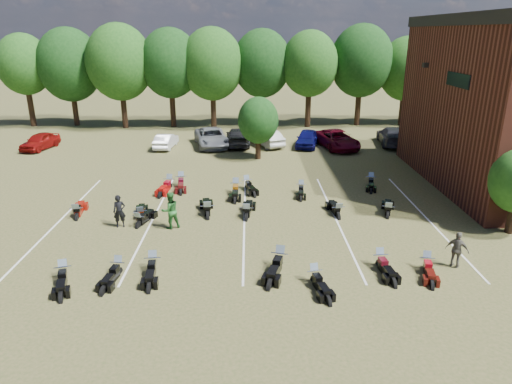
{
  "coord_description": "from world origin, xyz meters",
  "views": [
    {
      "loc": [
        -2.72,
        -20.01,
        9.67
      ],
      "look_at": [
        -2.35,
        4.0,
        1.2
      ],
      "focal_mm": 32.0,
      "sensor_mm": 36.0,
      "label": 1
    }
  ],
  "objects_px": {
    "person_black": "(119,211)",
    "person_grey": "(457,250)",
    "motorcycle_14": "(181,186)",
    "motorcycle_7": "(77,219)",
    "car_4": "(307,138)",
    "person_green": "(170,210)",
    "motorcycle_3": "(279,267)",
    "motorcycle_0": "(65,280)",
    "car_0": "(40,141)"
  },
  "relations": [
    {
      "from": "car_0",
      "to": "person_black",
      "type": "bearing_deg",
      "value": -44.29
    },
    {
      "from": "motorcycle_3",
      "to": "motorcycle_7",
      "type": "distance_m",
      "value": 12.06
    },
    {
      "from": "car_4",
      "to": "motorcycle_3",
      "type": "height_order",
      "value": "car_4"
    },
    {
      "from": "person_green",
      "to": "motorcycle_7",
      "type": "relative_size",
      "value": 0.85
    },
    {
      "from": "motorcycle_0",
      "to": "motorcycle_7",
      "type": "height_order",
      "value": "motorcycle_7"
    },
    {
      "from": "car_4",
      "to": "motorcycle_0",
      "type": "xyz_separation_m",
      "value": [
        -12.8,
        -22.87,
        -0.74
      ]
    },
    {
      "from": "person_grey",
      "to": "motorcycle_3",
      "type": "bearing_deg",
      "value": 35.39
    },
    {
      "from": "person_black",
      "to": "motorcycle_0",
      "type": "bearing_deg",
      "value": -114.28
    },
    {
      "from": "car_0",
      "to": "motorcycle_14",
      "type": "relative_size",
      "value": 1.74
    },
    {
      "from": "person_black",
      "to": "motorcycle_7",
      "type": "xyz_separation_m",
      "value": [
        -2.67,
        1.09,
        -0.87
      ]
    },
    {
      "from": "car_0",
      "to": "person_grey",
      "type": "xyz_separation_m",
      "value": [
        27.04,
        -21.46,
        0.11
      ]
    },
    {
      "from": "person_grey",
      "to": "motorcycle_7",
      "type": "xyz_separation_m",
      "value": [
        -18.34,
        5.65,
        -0.81
      ]
    },
    {
      "from": "car_0",
      "to": "person_green",
      "type": "xyz_separation_m",
      "value": [
        14.03,
        -17.08,
        0.27
      ]
    },
    {
      "from": "car_0",
      "to": "person_black",
      "type": "height_order",
      "value": "person_black"
    },
    {
      "from": "person_grey",
      "to": "motorcycle_0",
      "type": "height_order",
      "value": "person_grey"
    },
    {
      "from": "car_4",
      "to": "motorcycle_14",
      "type": "xyz_separation_m",
      "value": [
        -9.66,
        -10.75,
        -0.74
      ]
    },
    {
      "from": "car_4",
      "to": "person_green",
      "type": "distance_m",
      "value": 19.92
    },
    {
      "from": "car_0",
      "to": "motorcycle_0",
      "type": "xyz_separation_m",
      "value": [
        10.46,
        -22.3,
        -0.7
      ]
    },
    {
      "from": "car_4",
      "to": "person_green",
      "type": "bearing_deg",
      "value": -103.99
    },
    {
      "from": "motorcycle_14",
      "to": "motorcycle_7",
      "type": "bearing_deg",
      "value": -137.77
    },
    {
      "from": "person_green",
      "to": "motorcycle_14",
      "type": "distance_m",
      "value": 6.98
    },
    {
      "from": "person_grey",
      "to": "motorcycle_0",
      "type": "bearing_deg",
      "value": 39.0
    },
    {
      "from": "motorcycle_14",
      "to": "motorcycle_3",
      "type": "bearing_deg",
      "value": -69.26
    },
    {
      "from": "car_0",
      "to": "motorcycle_7",
      "type": "bearing_deg",
      "value": -49.4
    },
    {
      "from": "motorcycle_0",
      "to": "motorcycle_3",
      "type": "height_order",
      "value": "motorcycle_3"
    },
    {
      "from": "car_0",
      "to": "motorcycle_14",
      "type": "distance_m",
      "value": 17.01
    },
    {
      "from": "person_green",
      "to": "motorcycle_14",
      "type": "bearing_deg",
      "value": -115.8
    },
    {
      "from": "person_black",
      "to": "motorcycle_3",
      "type": "height_order",
      "value": "person_black"
    },
    {
      "from": "person_black",
      "to": "person_grey",
      "type": "relative_size",
      "value": 1.07
    },
    {
      "from": "person_black",
      "to": "person_green",
      "type": "height_order",
      "value": "person_green"
    },
    {
      "from": "car_0",
      "to": "person_black",
      "type": "xyz_separation_m",
      "value": [
        11.37,
        -16.9,
        0.16
      ]
    },
    {
      "from": "person_green",
      "to": "motorcycle_3",
      "type": "distance_m",
      "value": 6.94
    },
    {
      "from": "car_0",
      "to": "car_4",
      "type": "relative_size",
      "value": 0.95
    },
    {
      "from": "car_0",
      "to": "person_green",
      "type": "distance_m",
      "value": 22.11
    },
    {
      "from": "person_black",
      "to": "person_grey",
      "type": "height_order",
      "value": "person_black"
    },
    {
      "from": "person_black",
      "to": "car_4",
      "type": "bearing_deg",
      "value": 40.97
    },
    {
      "from": "motorcycle_14",
      "to": "car_4",
      "type": "bearing_deg",
      "value": 41.39
    },
    {
      "from": "person_black",
      "to": "motorcycle_14",
      "type": "bearing_deg",
      "value": 56.79
    },
    {
      "from": "person_black",
      "to": "person_grey",
      "type": "xyz_separation_m",
      "value": [
        15.67,
        -4.56,
        -0.06
      ]
    },
    {
      "from": "person_green",
      "to": "motorcycle_0",
      "type": "distance_m",
      "value": 6.4
    },
    {
      "from": "car_4",
      "to": "motorcycle_3",
      "type": "xyz_separation_m",
      "value": [
        -3.85,
        -21.93,
        -0.74
      ]
    },
    {
      "from": "person_green",
      "to": "motorcycle_14",
      "type": "height_order",
      "value": "person_green"
    },
    {
      "from": "motorcycle_0",
      "to": "motorcycle_14",
      "type": "distance_m",
      "value": 12.52
    },
    {
      "from": "car_0",
      "to": "motorcycle_0",
      "type": "bearing_deg",
      "value": -53.09
    },
    {
      "from": "person_black",
      "to": "motorcycle_7",
      "type": "distance_m",
      "value": 3.01
    },
    {
      "from": "person_black",
      "to": "person_grey",
      "type": "bearing_deg",
      "value": -30.99
    },
    {
      "from": "car_4",
      "to": "person_grey",
      "type": "distance_m",
      "value": 22.34
    },
    {
      "from": "car_4",
      "to": "motorcycle_7",
      "type": "xyz_separation_m",
      "value": [
        -14.56,
        -16.37,
        -0.74
      ]
    },
    {
      "from": "person_green",
      "to": "motorcycle_7",
      "type": "xyz_separation_m",
      "value": [
        -5.33,
        1.27,
        -0.98
      ]
    },
    {
      "from": "motorcycle_14",
      "to": "motorcycle_0",
      "type": "bearing_deg",
      "value": -111.22
    }
  ]
}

